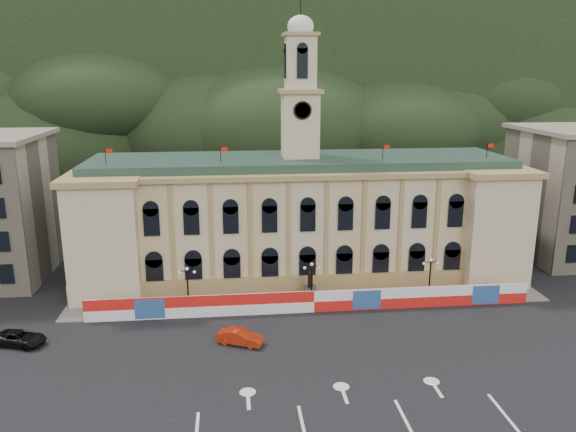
{
  "coord_description": "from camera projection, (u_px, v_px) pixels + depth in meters",
  "views": [
    {
      "loc": [
        -9.1,
        -42.61,
        26.14
      ],
      "look_at": [
        -2.6,
        18.0,
        10.43
      ],
      "focal_mm": 35.0,
      "sensor_mm": 36.0,
      "label": 1
    }
  ],
  "objects": [
    {
      "name": "ground",
      "position": [
        340.0,
        383.0,
        48.49
      ],
      "size": [
        260.0,
        260.0,
        0.0
      ],
      "primitive_type": "plane",
      "color": "black",
      "rests_on": "ground"
    },
    {
      "name": "lane_markings",
      "position": [
        353.0,
        418.0,
        43.68
      ],
      "size": [
        26.0,
        10.0,
        0.02
      ],
      "primitive_type": null,
      "color": "white",
      "rests_on": "ground"
    },
    {
      "name": "hill_ridge",
      "position": [
        259.0,
        96.0,
        161.09
      ],
      "size": [
        230.0,
        80.0,
        64.0
      ],
      "color": "black",
      "rests_on": "ground"
    },
    {
      "name": "city_hall",
      "position": [
        300.0,
        216.0,
        73.14
      ],
      "size": [
        56.2,
        17.6,
        37.1
      ],
      "color": "beige",
      "rests_on": "ground"
    },
    {
      "name": "hoarding_fence",
      "position": [
        314.0,
        301.0,
        62.69
      ],
      "size": [
        50.0,
        0.44,
        2.5
      ],
      "color": "red",
      "rests_on": "ground"
    },
    {
      "name": "pavement",
      "position": [
        310.0,
        302.0,
        65.56
      ],
      "size": [
        56.0,
        5.5,
        0.16
      ],
      "primitive_type": "cube",
      "color": "slate",
      "rests_on": "ground"
    },
    {
      "name": "statue",
      "position": [
        310.0,
        292.0,
        65.53
      ],
      "size": [
        1.4,
        1.4,
        3.72
      ],
      "color": "#595651",
      "rests_on": "ground"
    },
    {
      "name": "lamp_left",
      "position": [
        188.0,
        285.0,
        62.65
      ],
      "size": [
        1.96,
        0.44,
        5.15
      ],
      "color": "black",
      "rests_on": "ground"
    },
    {
      "name": "lamp_center",
      "position": [
        312.0,
        280.0,
        64.09
      ],
      "size": [
        1.96,
        0.44,
        5.15
      ],
      "color": "black",
      "rests_on": "ground"
    },
    {
      "name": "lamp_right",
      "position": [
        430.0,
        275.0,
        65.54
      ],
      "size": [
        1.96,
        0.44,
        5.15
      ],
      "color": "black",
      "rests_on": "ground"
    },
    {
      "name": "red_sedan",
      "position": [
        240.0,
        337.0,
        55.32
      ],
      "size": [
        4.94,
        5.77,
        1.52
      ],
      "primitive_type": "imported",
      "rotation": [
        0.0,
        0.0,
        1.16
      ],
      "color": "#AD240C",
      "rests_on": "ground"
    },
    {
      "name": "black_suv",
      "position": [
        20.0,
        338.0,
        55.16
      ],
      "size": [
        5.39,
        6.54,
        1.43
      ],
      "primitive_type": "imported",
      "rotation": [
        0.0,
        0.0,
        1.26
      ],
      "color": "black",
      "rests_on": "ground"
    }
  ]
}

